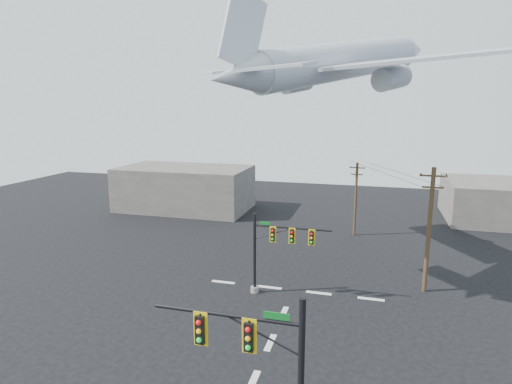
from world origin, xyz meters
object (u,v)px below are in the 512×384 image
(utility_pole_a, at_px, (429,228))
(utility_pole_b, at_px, (356,198))
(airliner, at_px, (342,62))
(signal_mast_far, at_px, (273,250))
(signal_mast_near, at_px, (268,379))

(utility_pole_a, distance_m, utility_pole_b, 15.18)
(airliner, bearing_deg, utility_pole_b, 23.13)
(signal_mast_far, relative_size, utility_pole_a, 0.65)
(airliner, bearing_deg, utility_pole_a, -87.78)
(utility_pole_a, bearing_deg, airliner, 153.79)
(utility_pole_a, xyz_separation_m, utility_pole_b, (-6.13, 13.87, -0.87))
(signal_mast_far, distance_m, utility_pole_a, 12.22)
(signal_mast_near, height_order, utility_pole_a, utility_pole_a)
(signal_mast_near, height_order, utility_pole_b, utility_pole_b)
(signal_mast_far, height_order, utility_pole_b, utility_pole_b)
(utility_pole_b, distance_m, airliner, 16.93)
(signal_mast_far, height_order, airliner, airliner)
(signal_mast_far, distance_m, utility_pole_b, 18.53)
(signal_mast_near, distance_m, utility_pole_b, 33.60)
(signal_mast_far, xyz_separation_m, utility_pole_a, (11.48, 3.86, 1.58))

